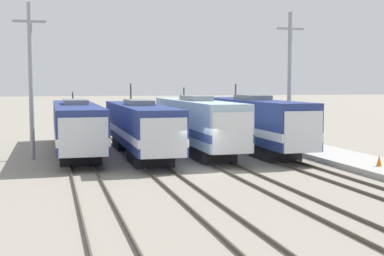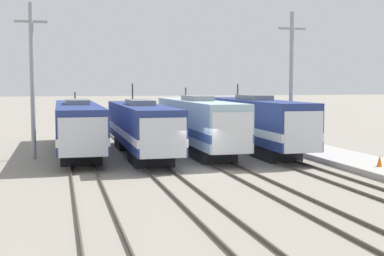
% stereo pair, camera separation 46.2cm
% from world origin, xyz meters
% --- Properties ---
extents(ground_plane, '(400.00, 400.00, 0.00)m').
position_xyz_m(ground_plane, '(0.00, 0.00, 0.00)').
color(ground_plane, gray).
extents(rail_pair_far_left, '(1.51, 120.00, 0.15)m').
position_xyz_m(rail_pair_far_left, '(-6.53, 0.00, 0.07)').
color(rail_pair_far_left, '#4C4238').
rests_on(rail_pair_far_left, ground_plane).
extents(rail_pair_center_left, '(1.51, 120.00, 0.15)m').
position_xyz_m(rail_pair_center_left, '(-2.18, 0.00, 0.07)').
color(rail_pair_center_left, '#4C4238').
rests_on(rail_pair_center_left, ground_plane).
extents(rail_pair_center_right, '(1.51, 120.00, 0.15)m').
position_xyz_m(rail_pair_center_right, '(2.18, 0.00, 0.07)').
color(rail_pair_center_right, '#4C4238').
rests_on(rail_pair_center_right, ground_plane).
extents(rail_pair_far_right, '(1.51, 120.00, 0.15)m').
position_xyz_m(rail_pair_far_right, '(6.53, 0.00, 0.07)').
color(rail_pair_far_right, '#4C4238').
rests_on(rail_pair_far_right, ground_plane).
extents(locomotive_far_left, '(3.10, 19.80, 4.47)m').
position_xyz_m(locomotive_far_left, '(-6.53, 10.06, 2.07)').
color(locomotive_far_left, black).
rests_on(locomotive_far_left, ground_plane).
extents(locomotive_center_left, '(2.96, 17.64, 5.18)m').
position_xyz_m(locomotive_center_left, '(-2.18, 7.40, 2.07)').
color(locomotive_center_left, black).
rests_on(locomotive_center_left, ground_plane).
extents(locomotive_center_right, '(2.81, 16.83, 4.86)m').
position_xyz_m(locomotive_center_right, '(2.18, 7.82, 2.20)').
color(locomotive_center_right, '#232326').
rests_on(locomotive_center_right, ground_plane).
extents(locomotive_far_right, '(2.79, 17.21, 5.16)m').
position_xyz_m(locomotive_far_right, '(6.53, 7.37, 2.21)').
color(locomotive_far_right, black).
rests_on(locomotive_far_right, ground_plane).
extents(catenary_tower_left, '(2.16, 0.32, 10.61)m').
position_xyz_m(catenary_tower_left, '(-9.56, 7.67, 5.50)').
color(catenary_tower_left, gray).
rests_on(catenary_tower_left, ground_plane).
extents(catenary_tower_right, '(2.16, 0.32, 10.61)m').
position_xyz_m(catenary_tower_right, '(9.48, 7.67, 5.50)').
color(catenary_tower_right, gray).
rests_on(catenary_tower_right, ground_plane).
extents(platform, '(4.00, 120.00, 0.33)m').
position_xyz_m(platform, '(10.70, 0.00, 0.17)').
color(platform, '#A8A59E').
rests_on(platform, ground_plane).
extents(traffic_cone, '(0.32, 0.32, 0.67)m').
position_xyz_m(traffic_cone, '(10.26, -2.99, 0.67)').
color(traffic_cone, orange).
rests_on(traffic_cone, platform).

